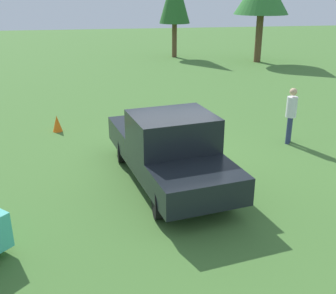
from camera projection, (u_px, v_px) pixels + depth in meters
name	position (u px, v px, depth m)	size (l,w,h in m)	color
ground_plane	(176.00, 165.00, 11.25)	(80.00, 80.00, 0.00)	#477533
pickup_truck	(170.00, 148.00, 9.89)	(5.21, 2.73, 1.81)	black
person_bystander	(291.00, 112.00, 12.51)	(0.44, 0.44, 1.73)	navy
traffic_cone	(57.00, 124.00, 13.77)	(0.32, 0.32, 0.55)	orange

